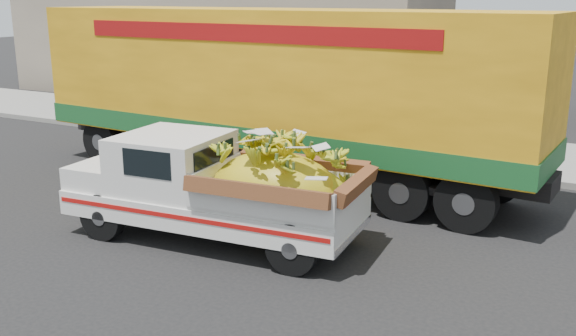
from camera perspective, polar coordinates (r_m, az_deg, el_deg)
The scene contains 6 objects.
ground at distance 11.80m, azimuth -12.95°, elevation -5.52°, with size 100.00×100.00×0.00m, color black.
curb at distance 16.98m, azimuth 1.52°, elevation 1.45°, with size 60.00×0.25×0.15m, color gray.
sidewalk at distance 18.83m, azimuth 4.40°, elevation 2.75°, with size 60.00×4.00×0.14m, color gray.
building_left at distance 27.52m, azimuth -6.00°, elevation 11.70°, with size 18.00×6.00×5.00m, color gray.
pickup_truck at distance 10.76m, azimuth -4.91°, elevation -1.82°, with size 5.19×2.23×1.78m.
semi_trailer at distance 14.24m, azimuth -1.12°, elevation 7.20°, with size 12.04×3.33×3.80m.
Camera 1 is at (7.40, -8.23, 4.06)m, focal length 40.00 mm.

